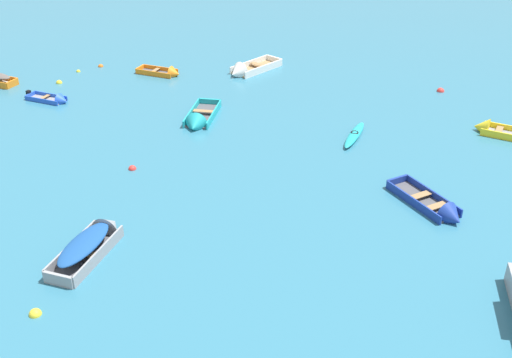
{
  "coord_description": "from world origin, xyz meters",
  "views": [
    {
      "loc": [
        -2.06,
        -1.65,
        14.31
      ],
      "look_at": [
        0.0,
        23.35,
        0.15
      ],
      "focal_mm": 42.85,
      "sensor_mm": 36.0,
      "label": 1
    }
  ],
  "objects_px": {
    "mooring_buoy_trailing": "(101,67)",
    "mooring_buoy_between_boats_right": "(35,314)",
    "rowboat_grey_back_row_center": "(93,241)",
    "mooring_buoy_between_boats_left": "(440,91)",
    "rowboat_orange_midfield_left": "(167,73)",
    "rowboat_yellow_far_left": "(497,131)",
    "kayak_turquoise_distant_center": "(354,135)",
    "rowboat_white_foreground_center": "(245,71)",
    "mooring_buoy_near_foreground": "(59,83)",
    "rowboat_blue_near_right": "(55,100)",
    "mooring_buoy_midfield": "(78,72)",
    "rowboat_turquoise_center": "(198,121)",
    "mooring_buoy_central": "(132,169)",
    "rowboat_deep_blue_cluster_inner": "(440,210)"
  },
  "relations": [
    {
      "from": "kayak_turquoise_distant_center",
      "to": "mooring_buoy_trailing",
      "type": "distance_m",
      "value": 20.05
    },
    {
      "from": "mooring_buoy_midfield",
      "to": "mooring_buoy_between_boats_right",
      "type": "bearing_deg",
      "value": -83.74
    },
    {
      "from": "rowboat_turquoise_center",
      "to": "rowboat_deep_blue_cluster_inner",
      "type": "height_order",
      "value": "rowboat_turquoise_center"
    },
    {
      "from": "rowboat_yellow_far_left",
      "to": "mooring_buoy_central",
      "type": "height_order",
      "value": "rowboat_yellow_far_left"
    },
    {
      "from": "rowboat_white_foreground_center",
      "to": "rowboat_orange_midfield_left",
      "type": "bearing_deg",
      "value": 178.58
    },
    {
      "from": "rowboat_grey_back_row_center",
      "to": "rowboat_yellow_far_left",
      "type": "relative_size",
      "value": 1.1
    },
    {
      "from": "kayak_turquoise_distant_center",
      "to": "mooring_buoy_midfield",
      "type": "bearing_deg",
      "value": 144.44
    },
    {
      "from": "rowboat_orange_midfield_left",
      "to": "mooring_buoy_between_boats_left",
      "type": "distance_m",
      "value": 18.11
    },
    {
      "from": "rowboat_turquoise_center",
      "to": "mooring_buoy_between_boats_right",
      "type": "distance_m",
      "value": 16.31
    },
    {
      "from": "mooring_buoy_central",
      "to": "rowboat_yellow_far_left",
      "type": "bearing_deg",
      "value": 7.16
    },
    {
      "from": "rowboat_deep_blue_cluster_inner",
      "to": "mooring_buoy_between_boats_right",
      "type": "xyz_separation_m",
      "value": [
        -15.98,
        -5.08,
        -0.18
      ]
    },
    {
      "from": "rowboat_grey_back_row_center",
      "to": "mooring_buoy_midfield",
      "type": "relative_size",
      "value": 14.61
    },
    {
      "from": "rowboat_turquoise_center",
      "to": "rowboat_deep_blue_cluster_inner",
      "type": "relative_size",
      "value": 1.01
    },
    {
      "from": "mooring_buoy_trailing",
      "to": "mooring_buoy_midfield",
      "type": "bearing_deg",
      "value": -145.76
    },
    {
      "from": "mooring_buoy_between_boats_left",
      "to": "rowboat_orange_midfield_left",
      "type": "bearing_deg",
      "value": 165.79
    },
    {
      "from": "rowboat_orange_midfield_left",
      "to": "kayak_turquoise_distant_center",
      "type": "height_order",
      "value": "rowboat_orange_midfield_left"
    },
    {
      "from": "mooring_buoy_midfield",
      "to": "rowboat_deep_blue_cluster_inner",
      "type": "bearing_deg",
      "value": -46.66
    },
    {
      "from": "rowboat_deep_blue_cluster_inner",
      "to": "rowboat_white_foreground_center",
      "type": "bearing_deg",
      "value": 111.31
    },
    {
      "from": "rowboat_turquoise_center",
      "to": "mooring_buoy_central",
      "type": "distance_m",
      "value": 6.0
    },
    {
      "from": "rowboat_grey_back_row_center",
      "to": "rowboat_orange_midfield_left",
      "type": "height_order",
      "value": "rowboat_grey_back_row_center"
    },
    {
      "from": "rowboat_grey_back_row_center",
      "to": "mooring_buoy_near_foreground",
      "type": "relative_size",
      "value": 10.44
    },
    {
      "from": "rowboat_yellow_far_left",
      "to": "mooring_buoy_midfield",
      "type": "bearing_deg",
      "value": 153.69
    },
    {
      "from": "rowboat_deep_blue_cluster_inner",
      "to": "rowboat_blue_near_right",
      "type": "bearing_deg",
      "value": 143.21
    },
    {
      "from": "mooring_buoy_between_boats_right",
      "to": "mooring_buoy_midfield",
      "type": "bearing_deg",
      "value": 96.26
    },
    {
      "from": "rowboat_orange_midfield_left",
      "to": "rowboat_yellow_far_left",
      "type": "distance_m",
      "value": 21.4
    },
    {
      "from": "kayak_turquoise_distant_center",
      "to": "rowboat_blue_near_right",
      "type": "height_order",
      "value": "rowboat_blue_near_right"
    },
    {
      "from": "rowboat_grey_back_row_center",
      "to": "mooring_buoy_central",
      "type": "relative_size",
      "value": 10.87
    },
    {
      "from": "rowboat_yellow_far_left",
      "to": "mooring_buoy_between_boats_right",
      "type": "bearing_deg",
      "value": -149.81
    },
    {
      "from": "mooring_buoy_central",
      "to": "rowboat_deep_blue_cluster_inner",
      "type": "bearing_deg",
      "value": -20.86
    },
    {
      "from": "mooring_buoy_trailing",
      "to": "mooring_buoy_between_boats_right",
      "type": "bearing_deg",
      "value": -87.06
    },
    {
      "from": "rowboat_grey_back_row_center",
      "to": "mooring_buoy_near_foreground",
      "type": "xyz_separation_m",
      "value": [
        -5.07,
        19.03,
        -0.38
      ]
    },
    {
      "from": "mooring_buoy_between_boats_right",
      "to": "mooring_buoy_trailing",
      "type": "xyz_separation_m",
      "value": [
        -1.33,
        25.85,
        0.0
      ]
    },
    {
      "from": "kayak_turquoise_distant_center",
      "to": "mooring_buoy_near_foreground",
      "type": "bearing_deg",
      "value": 150.92
    },
    {
      "from": "rowboat_grey_back_row_center",
      "to": "rowboat_orange_midfield_left",
      "type": "relative_size",
      "value": 1.31
    },
    {
      "from": "rowboat_grey_back_row_center",
      "to": "mooring_buoy_between_boats_left",
      "type": "height_order",
      "value": "rowboat_grey_back_row_center"
    },
    {
      "from": "rowboat_deep_blue_cluster_inner",
      "to": "kayak_turquoise_distant_center",
      "type": "relative_size",
      "value": 1.25
    },
    {
      "from": "rowboat_grey_back_row_center",
      "to": "mooring_buoy_between_boats_left",
      "type": "distance_m",
      "value": 24.97
    },
    {
      "from": "rowboat_orange_midfield_left",
      "to": "kayak_turquoise_distant_center",
      "type": "distance_m",
      "value": 15.03
    },
    {
      "from": "rowboat_orange_midfield_left",
      "to": "mooring_buoy_between_boats_left",
      "type": "height_order",
      "value": "rowboat_orange_midfield_left"
    },
    {
      "from": "rowboat_turquoise_center",
      "to": "rowboat_white_foreground_center",
      "type": "height_order",
      "value": "rowboat_white_foreground_center"
    },
    {
      "from": "mooring_buoy_near_foreground",
      "to": "rowboat_white_foreground_center",
      "type": "bearing_deg",
      "value": 3.62
    },
    {
      "from": "mooring_buoy_trailing",
      "to": "mooring_buoy_central",
      "type": "bearing_deg",
      "value": -76.77
    },
    {
      "from": "rowboat_turquoise_center",
      "to": "rowboat_blue_near_right",
      "type": "height_order",
      "value": "rowboat_turquoise_center"
    },
    {
      "from": "mooring_buoy_trailing",
      "to": "rowboat_yellow_far_left",
      "type": "bearing_deg",
      "value": -29.49
    },
    {
      "from": "rowboat_yellow_far_left",
      "to": "mooring_buoy_central",
      "type": "xyz_separation_m",
      "value": [
        -19.54,
        -2.45,
        -0.18
      ]
    },
    {
      "from": "rowboat_white_foreground_center",
      "to": "mooring_buoy_trailing",
      "type": "distance_m",
      "value": 10.38
    },
    {
      "from": "rowboat_orange_midfield_left",
      "to": "mooring_buoy_between_boats_right",
      "type": "height_order",
      "value": "rowboat_orange_midfield_left"
    },
    {
      "from": "rowboat_white_foreground_center",
      "to": "rowboat_grey_back_row_center",
      "type": "bearing_deg",
      "value": -110.29
    },
    {
      "from": "rowboat_blue_near_right",
      "to": "mooring_buoy_midfield",
      "type": "distance_m",
      "value": 5.51
    },
    {
      "from": "mooring_buoy_near_foreground",
      "to": "mooring_buoy_trailing",
      "type": "xyz_separation_m",
      "value": [
        2.29,
        3.12,
        0.0
      ]
    }
  ]
}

